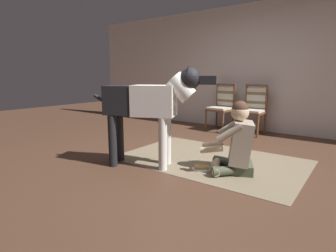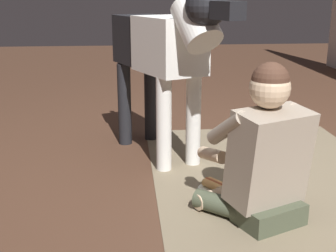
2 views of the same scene
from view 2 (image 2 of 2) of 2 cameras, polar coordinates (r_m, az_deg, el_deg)
ground_plane at (r=3.22m, az=6.99°, el=-5.63°), size 15.50×15.50×0.00m
area_rug at (r=3.10m, az=13.48°, el=-6.80°), size 2.43×1.61×0.01m
person_sitting_on_floor at (r=2.48m, az=11.71°, el=-3.81°), size 0.70×0.62×0.87m
large_dog at (r=3.25m, az=-0.41°, el=9.54°), size 1.47×0.76×1.27m
hot_dog_on_plate at (r=2.90m, az=6.08°, el=-7.57°), size 0.24×0.24×0.06m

